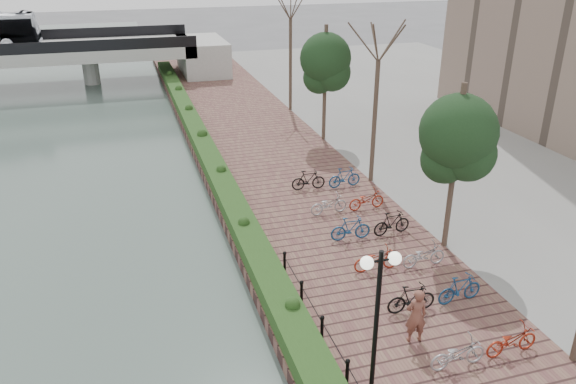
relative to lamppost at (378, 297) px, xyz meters
name	(u,v)px	position (x,y,z in m)	size (l,w,h in m)	color
promenade	(287,183)	(2.32, 15.40, -3.55)	(8.00, 75.00, 0.50)	brown
inland_pavement	(547,152)	(18.32, 15.40, -3.55)	(24.00, 75.00, 0.50)	gray
hedge	(212,163)	(-1.08, 17.90, -3.00)	(1.10, 56.00, 0.60)	#1F3D16
lamppost	(378,297)	(0.00, 0.00, 0.00)	(1.02, 0.32, 4.54)	black
pedestrian	(416,316)	(2.32, 1.97, -2.41)	(0.65, 0.43, 1.78)	brown
bicycle_parking	(386,242)	(3.82, 7.01, -2.83)	(2.40, 14.69, 1.00)	#9C9CA0
street_trees	(407,140)	(6.32, 10.58, -0.12)	(3.20, 37.12, 6.80)	#392921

